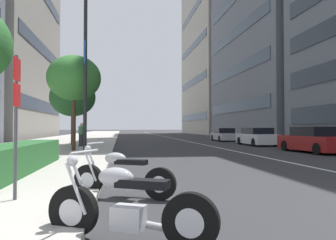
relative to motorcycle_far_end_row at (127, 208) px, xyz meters
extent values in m
cube|color=#B2ADA3|center=(29.63, 4.98, -0.35)|extent=(160.00, 8.93, 0.15)
cube|color=silver|center=(34.63, -6.60, -0.42)|extent=(110.00, 0.16, 0.01)
cylinder|color=black|center=(0.32, 0.67, -0.09)|extent=(0.40, 0.65, 0.66)
cylinder|color=silver|center=(0.32, 0.67, -0.09)|extent=(0.26, 0.36, 0.33)
cylinder|color=black|center=(-0.34, -0.71, -0.09)|extent=(0.40, 0.65, 0.66)
cylinder|color=silver|center=(-0.34, -0.71, -0.09)|extent=(0.26, 0.36, 0.33)
cube|color=silver|center=(-0.01, -0.02, -0.11)|extent=(0.40, 0.46, 0.28)
cube|color=black|center=(-0.09, -0.18, 0.31)|extent=(0.48, 0.67, 0.10)
ellipsoid|color=#B2B2B7|center=(0.06, 0.13, 0.37)|extent=(0.42, 0.52, 0.24)
cylinder|color=silver|center=(0.22, 0.63, 0.21)|extent=(0.18, 0.30, 0.64)
cylinder|color=silver|center=(0.35, 0.57, 0.21)|extent=(0.18, 0.30, 0.64)
cylinder|color=silver|center=(0.25, 0.53, 0.67)|extent=(0.56, 0.29, 0.04)
sphere|color=silver|center=(0.33, 0.69, 0.55)|extent=(0.14, 0.14, 0.14)
cylinder|color=silver|center=(-0.01, -0.33, -0.23)|extent=(0.38, 0.66, 0.16)
cylinder|color=black|center=(2.92, 0.74, -0.11)|extent=(0.39, 0.62, 0.63)
cylinder|color=silver|center=(2.92, 0.74, -0.11)|extent=(0.26, 0.34, 0.32)
cylinder|color=black|center=(2.22, -0.67, -0.11)|extent=(0.39, 0.62, 0.63)
cylinder|color=silver|center=(2.22, -0.67, -0.11)|extent=(0.26, 0.34, 0.32)
cube|color=silver|center=(2.57, 0.03, -0.12)|extent=(0.40, 0.46, 0.28)
cube|color=black|center=(2.49, -0.13, 0.29)|extent=(0.48, 0.67, 0.10)
ellipsoid|color=#B2B2B7|center=(2.65, 0.18, 0.35)|extent=(0.42, 0.52, 0.24)
cylinder|color=silver|center=(2.82, 0.70, 0.20)|extent=(0.18, 0.30, 0.64)
cylinder|color=silver|center=(2.95, 0.63, 0.20)|extent=(0.18, 0.30, 0.64)
cylinder|color=silver|center=(2.85, 0.59, 0.65)|extent=(0.55, 0.30, 0.04)
sphere|color=silver|center=(2.93, 0.75, 0.53)|extent=(0.14, 0.14, 0.14)
cylinder|color=silver|center=(2.57, -0.28, -0.23)|extent=(0.39, 0.65, 0.16)
cube|color=maroon|center=(12.61, -10.56, 0.12)|extent=(4.61, 1.97, 0.78)
cube|color=black|center=(12.51, -10.56, 0.77)|extent=(2.28, 1.71, 0.52)
cylinder|color=black|center=(14.06, -9.70, -0.11)|extent=(0.63, 0.25, 0.62)
cylinder|color=black|center=(14.14, -11.28, -0.11)|extent=(0.63, 0.25, 0.62)
cylinder|color=black|center=(11.08, -9.84, -0.11)|extent=(0.63, 0.25, 0.62)
cube|color=silver|center=(19.85, -10.46, 0.10)|extent=(4.33, 1.82, 0.76)
cube|color=black|center=(19.76, -10.46, 0.72)|extent=(2.34, 1.67, 0.47)
cylinder|color=black|center=(21.28, -9.63, -0.11)|extent=(0.62, 0.22, 0.62)
cylinder|color=black|center=(21.27, -11.29, -0.11)|extent=(0.62, 0.22, 0.62)
cylinder|color=black|center=(18.42, -9.63, -0.11)|extent=(0.62, 0.22, 0.62)
cylinder|color=black|center=(18.42, -11.28, -0.11)|extent=(0.62, 0.22, 0.62)
cube|color=#B7B7BC|center=(27.96, -10.48, 0.06)|extent=(4.27, 1.90, 0.68)
cube|color=black|center=(27.93, -10.48, 0.66)|extent=(2.30, 1.70, 0.51)
cylinder|color=black|center=(29.37, -9.71, -0.11)|extent=(0.63, 0.24, 0.62)
cylinder|color=black|center=(29.33, -11.33, -0.11)|extent=(0.63, 0.24, 0.62)
cylinder|color=black|center=(26.59, -9.63, -0.11)|extent=(0.63, 0.24, 0.62)
cylinder|color=black|center=(26.55, -11.25, -0.11)|extent=(0.63, 0.24, 0.62)
cylinder|color=#47494C|center=(1.97, 1.89, 0.98)|extent=(0.06, 0.06, 2.51)
cube|color=red|center=(1.97, 1.87, 1.99)|extent=(0.32, 0.02, 0.40)
cube|color=red|center=(1.97, 1.87, 1.54)|extent=(0.32, 0.02, 0.40)
cylinder|color=#232326|center=(12.52, 1.85, 3.91)|extent=(0.18, 0.18, 8.36)
cube|color=#194C99|center=(12.17, 1.85, 4.68)|extent=(0.56, 0.03, 1.10)
cube|color=#194C99|center=(12.87, 1.85, 4.68)|extent=(0.56, 0.03, 1.10)
cube|color=#28602D|center=(5.71, 3.01, 0.12)|extent=(6.70, 1.10, 0.78)
cylinder|color=#473323|center=(14.12, 2.62, 1.16)|extent=(0.22, 0.22, 2.88)
ellipsoid|color=#387A33|center=(14.12, 2.62, 3.69)|extent=(2.91, 2.91, 2.47)
cylinder|color=#473323|center=(20.20, 3.57, 0.84)|extent=(0.22, 0.22, 2.23)
ellipsoid|color=#265B28|center=(20.20, 3.57, 3.19)|extent=(3.29, 3.29, 2.79)
cube|color=#2D2D33|center=(18.00, 2.67, 0.12)|extent=(0.37, 0.32, 0.80)
cube|color=#3F724C|center=(18.00, 2.67, 0.80)|extent=(0.46, 0.36, 0.55)
sphere|color=beige|center=(18.00, 2.67, 1.18)|extent=(0.22, 0.22, 0.22)
cube|color=#384756|center=(38.68, -15.68, 3.88)|extent=(21.32, 0.08, 1.50)
cube|color=#384756|center=(38.68, -15.68, 9.02)|extent=(21.32, 0.08, 1.50)
cube|color=#384756|center=(38.68, -15.68, 14.16)|extent=(21.32, 0.08, 1.50)
cube|color=#B7B2A3|center=(65.28, -26.13, 22.43)|extent=(26.12, 20.83, 45.71)
cube|color=#384756|center=(65.28, -15.68, 3.23)|extent=(23.50, 0.08, 1.50)
cube|color=#384756|center=(65.28, -15.68, 11.09)|extent=(23.50, 0.08, 1.50)
cube|color=#384756|center=(65.28, -15.68, 18.96)|extent=(23.50, 0.08, 1.50)
cube|color=#384756|center=(65.28, -15.68, 26.82)|extent=(23.50, 0.08, 1.50)
cube|color=#232D3D|center=(40.88, 10.40, 3.83)|extent=(21.42, 0.08, 1.50)
cube|color=#232D3D|center=(40.88, 10.40, 11.44)|extent=(21.42, 0.08, 1.50)
camera|label=1|loc=(-3.91, 0.08, 0.97)|focal=34.20mm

